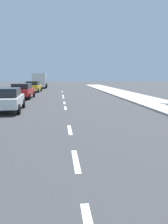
# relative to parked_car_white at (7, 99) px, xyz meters

# --- Properties ---
(ground_plane) EXTENTS (160.00, 160.00, 0.00)m
(ground_plane) POSITION_rel_parked_car_white_xyz_m (3.96, -0.44, -0.84)
(ground_plane) COLOR #38383A
(sidewalk_strip) EXTENTS (3.60, 80.00, 0.14)m
(sidewalk_strip) POSITION_rel_parked_car_white_xyz_m (11.72, 1.56, -0.77)
(sidewalk_strip) COLOR #B2ADA3
(sidewalk_strip) RESTS_ON ground
(lane_stripe_3) EXTENTS (0.16, 1.80, 0.01)m
(lane_stripe_3) POSITION_rel_parked_car_white_xyz_m (3.96, -9.71, -0.84)
(lane_stripe_3) COLOR white
(lane_stripe_3) RESTS_ON ground
(lane_stripe_4) EXTENTS (0.16, 1.80, 0.01)m
(lane_stripe_4) POSITION_rel_parked_car_white_xyz_m (3.96, -5.90, -0.84)
(lane_stripe_4) COLOR white
(lane_stripe_4) RESTS_ON ground
(lane_stripe_5) EXTENTS (0.16, 1.80, 0.01)m
(lane_stripe_5) POSITION_rel_parked_car_white_xyz_m (3.96, 1.10, -0.84)
(lane_stripe_5) COLOR white
(lane_stripe_5) RESTS_ON ground
(lane_stripe_6) EXTENTS (0.16, 1.80, 0.01)m
(lane_stripe_6) POSITION_rel_parked_car_white_xyz_m (3.96, 4.43, -0.84)
(lane_stripe_6) COLOR white
(lane_stripe_6) RESTS_ON ground
(lane_stripe_7) EXTENTS (0.16, 1.80, 0.01)m
(lane_stripe_7) POSITION_rel_parked_car_white_xyz_m (3.96, 9.50, -0.84)
(lane_stripe_7) COLOR white
(lane_stripe_7) RESTS_ON ground
(lane_stripe_8) EXTENTS (0.16, 1.80, 0.01)m
(lane_stripe_8) POSITION_rel_parked_car_white_xyz_m (3.96, 12.00, -0.84)
(lane_stripe_8) COLOR white
(lane_stripe_8) RESTS_ON ground
(lane_stripe_9) EXTENTS (0.16, 1.80, 0.01)m
(lane_stripe_9) POSITION_rel_parked_car_white_xyz_m (3.96, 18.75, -0.84)
(lane_stripe_9) COLOR white
(lane_stripe_9) RESTS_ON ground
(parked_car_white) EXTENTS (2.22, 4.53, 1.57)m
(parked_car_white) POSITION_rel_parked_car_white_xyz_m (0.00, 0.00, 0.00)
(parked_car_white) COLOR white
(parked_car_white) RESTS_ON ground
(parked_car_red) EXTENTS (2.24, 4.59, 1.57)m
(parked_car_red) POSITION_rel_parked_car_white_xyz_m (-0.31, 8.88, 0.00)
(parked_car_red) COLOR red
(parked_car_red) RESTS_ON ground
(parked_car_yellow) EXTENTS (2.25, 4.51, 1.57)m
(parked_car_yellow) POSITION_rel_parked_car_white_xyz_m (-0.24, 18.64, -0.00)
(parked_car_yellow) COLOR gold
(parked_car_yellow) RESTS_ON ground
(delivery_truck) EXTENTS (2.76, 6.28, 2.80)m
(delivery_truck) POSITION_rel_parked_car_white_xyz_m (-0.15, 29.48, 0.66)
(delivery_truck) COLOR #23478C
(delivery_truck) RESTS_ON ground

